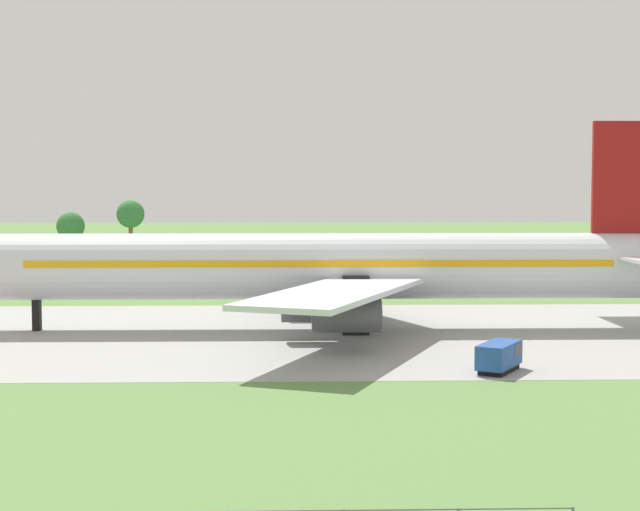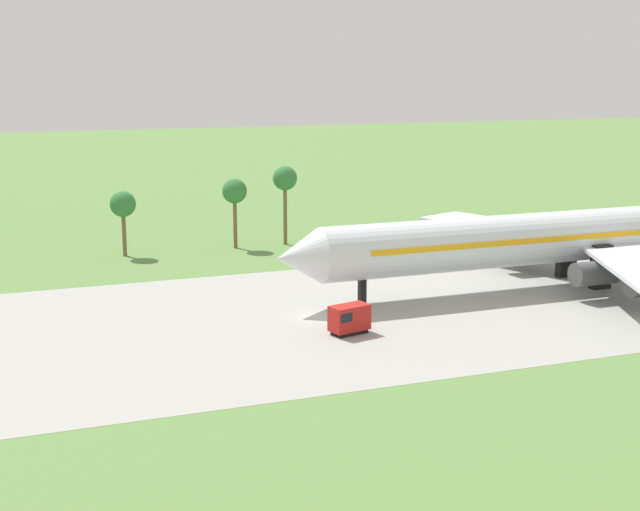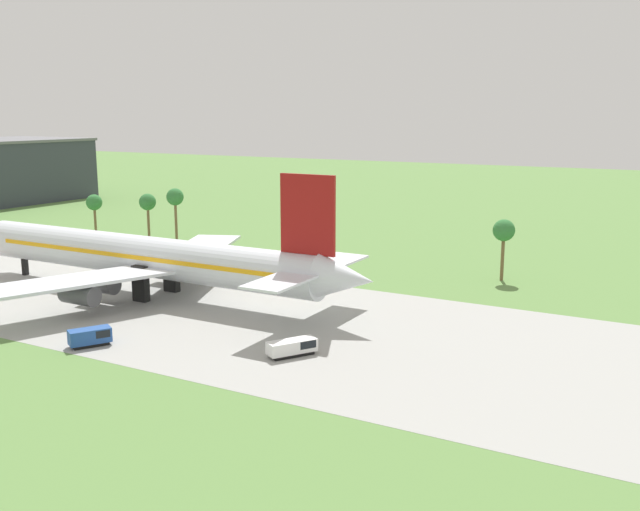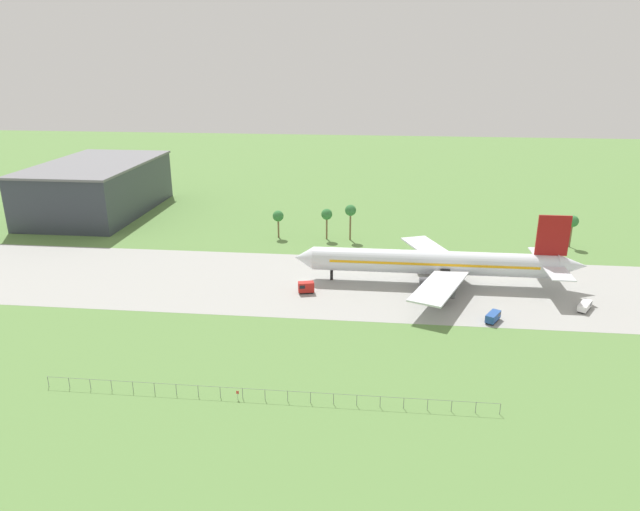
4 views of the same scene
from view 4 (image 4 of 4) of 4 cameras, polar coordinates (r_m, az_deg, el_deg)
The scene contains 10 objects.
ground_plane at distance 151.48m, azimuth -1.42°, elevation -2.72°, with size 600.00×600.00×0.00m, color #5B8442.
taxiway_strip at distance 151.47m, azimuth -1.42°, elevation -2.72°, with size 320.00×44.00×0.02m.
jet_airliner at distance 151.79m, azimuth 11.77°, elevation -0.71°, with size 75.24×52.60×19.47m.
baggage_tug at distance 149.19m, azimuth 24.97°, elevation -4.57°, with size 4.74×5.94×1.83m.
fuel_truck at distance 135.36m, azimuth 16.94°, elevation -5.87°, with size 4.14×5.16×2.12m.
catering_van at distance 144.40m, azimuth -1.44°, elevation -3.19°, with size 4.32×2.90×2.93m.
perimeter_fence at distance 102.47m, azimuth -5.53°, elevation -13.50°, with size 80.10×0.10×2.10m.
no_stopping_sign at distance 103.42m, azimuth -8.24°, elevation -13.55°, with size 0.44×0.08×1.68m.
terminal_building at distance 233.59m, azimuth -21.38°, elevation 6.33°, with size 36.72×61.20×19.19m.
palm_tree_row at distance 184.31m, azimuth 6.01°, elevation 3.94°, with size 96.43×3.60×11.74m.
Camera 4 is at (18.64, -139.16, 56.84)m, focal length 32.00 mm.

